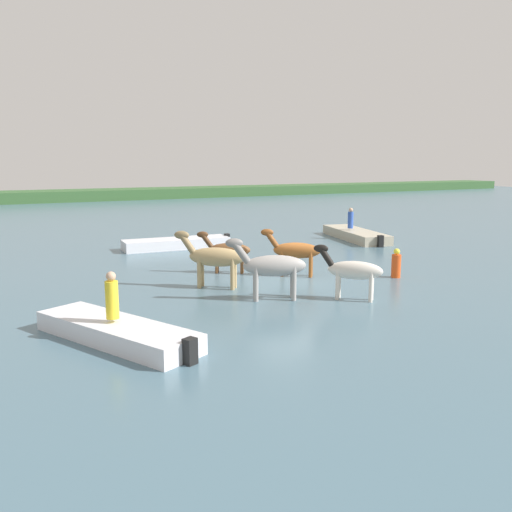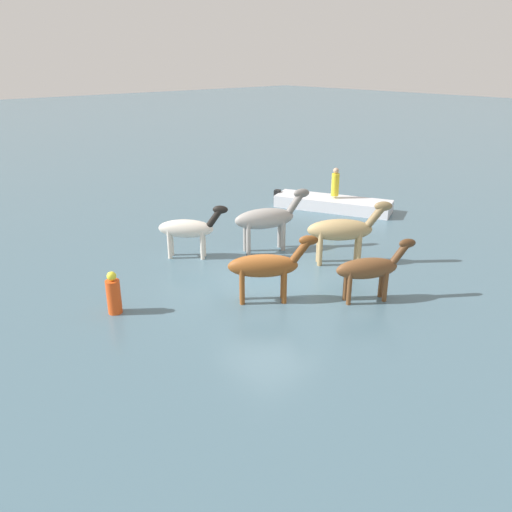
{
  "view_description": "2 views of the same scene",
  "coord_description": "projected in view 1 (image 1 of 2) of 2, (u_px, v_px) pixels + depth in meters",
  "views": [
    {
      "loc": [
        -10.3,
        -16.95,
        4.44
      ],
      "look_at": [
        -0.84,
        0.94,
        0.87
      ],
      "focal_mm": 37.58,
      "sensor_mm": 36.0,
      "label": 1
    },
    {
      "loc": [
        9.01,
        9.57,
        6.14
      ],
      "look_at": [
        -0.23,
        -0.84,
        0.63
      ],
      "focal_mm": 35.57,
      "sensor_mm": 36.0,
      "label": 2
    }
  ],
  "objects": [
    {
      "name": "horse_rear_stallion",
      "position": [
        272.0,
        266.0,
        17.27
      ],
      "size": [
        2.56,
        1.41,
        2.04
      ],
      "rotation": [
        0.0,
        0.0,
        2.74
      ],
      "color": "#9E9993",
      "rests_on": "ground_plane"
    },
    {
      "name": "horse_pinto_flank",
      "position": [
        227.0,
        250.0,
        21.53
      ],
      "size": [
        2.04,
        1.38,
        1.69
      ],
      "rotation": [
        0.0,
        0.0,
        2.61
      ],
      "color": "brown",
      "rests_on": "ground_plane"
    },
    {
      "name": "horse_dark_mare",
      "position": [
        295.0,
        251.0,
        20.91
      ],
      "size": [
        2.09,
        1.76,
        1.84
      ],
      "rotation": [
        0.0,
        0.0,
        2.47
      ],
      "color": "brown",
      "rests_on": "ground_plane"
    },
    {
      "name": "ground_plane",
      "position": [
        287.0,
        281.0,
        20.27
      ],
      "size": [
        151.46,
        151.46,
        0.0
      ],
      "primitive_type": "plane",
      "color": "#476675"
    },
    {
      "name": "person_boatman_standing",
      "position": [
        112.0,
        297.0,
        13.22
      ],
      "size": [
        0.32,
        0.32,
        1.19
      ],
      "color": "yellow",
      "rests_on": "boat_skiff_near"
    },
    {
      "name": "boat_skiff_near",
      "position": [
        117.0,
        335.0,
        13.38
      ],
      "size": [
        3.31,
        5.02,
        0.75
      ],
      "rotation": [
        0.0,
        0.0,
        2.01
      ],
      "color": "silver",
      "rests_on": "ground_plane"
    },
    {
      "name": "person_watcher_seated",
      "position": [
        351.0,
        219.0,
        30.98
      ],
      "size": [
        0.32,
        0.32,
        1.19
      ],
      "color": "#2D51B2",
      "rests_on": "boat_motor_center"
    },
    {
      "name": "boat_motor_center",
      "position": [
        355.0,
        236.0,
        31.08
      ],
      "size": [
        2.97,
        6.22,
        0.78
      ],
      "rotation": [
        0.0,
        0.0,
        1.34
      ],
      "color": "#B7AD93",
      "rests_on": "ground_plane"
    },
    {
      "name": "distant_shoreline",
      "position": [
        73.0,
        201.0,
        61.96
      ],
      "size": [
        136.32,
        6.0,
        2.4
      ],
      "primitive_type": "cube",
      "color": "#34592F",
      "rests_on": "ground_plane"
    },
    {
      "name": "boat_dinghy_port",
      "position": [
        177.0,
        245.0,
        27.8
      ],
      "size": [
        5.71,
        1.85,
        0.76
      ],
      "rotation": [
        0.0,
        0.0,
        3.08
      ],
      "color": "silver",
      "rests_on": "ground_plane"
    },
    {
      "name": "buoy_channel_marker",
      "position": [
        396.0,
        265.0,
        20.74
      ],
      "size": [
        0.36,
        0.36,
        1.14
      ],
      "color": "#E54C19",
      "rests_on": "ground_plane"
    },
    {
      "name": "horse_gray_outer",
      "position": [
        353.0,
        270.0,
        17.31
      ],
      "size": [
        1.84,
        1.87,
        1.77
      ],
      "rotation": [
        0.0,
        0.0,
        2.35
      ],
      "color": "silver",
      "rests_on": "ground_plane"
    },
    {
      "name": "horse_lead",
      "position": [
        214.0,
        257.0,
        18.92
      ],
      "size": [
        2.25,
        1.98,
        2.02
      ],
      "rotation": [
        0.0,
        0.0,
        2.44
      ],
      "color": "tan",
      "rests_on": "ground_plane"
    }
  ]
}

